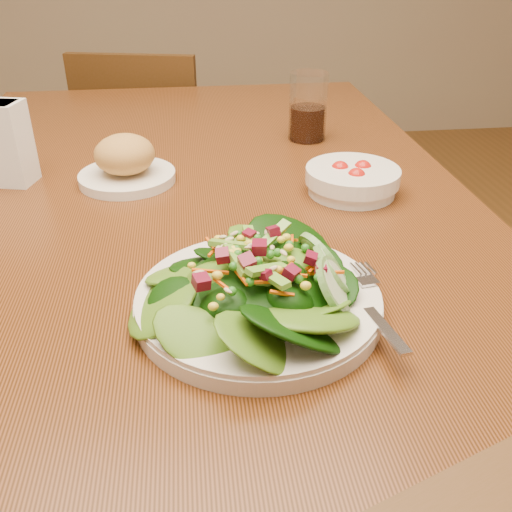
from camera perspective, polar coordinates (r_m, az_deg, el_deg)
name	(u,v)px	position (r m, az deg, el deg)	size (l,w,h in m)	color
ground_plane	(209,501)	(1.40, -4.77, -23.22)	(5.00, 5.00, 0.00)	brown
dining_table	(192,250)	(0.96, -6.39, 0.57)	(0.90, 1.40, 0.75)	brown
chair_far	(153,172)	(1.88, -10.30, 8.25)	(0.45, 0.46, 0.82)	#3E2410
salad_plate	(267,288)	(0.62, 1.10, -3.20)	(0.27, 0.27, 0.08)	white
bread_plate	(126,163)	(0.97, -12.90, 9.04)	(0.16, 0.16, 0.08)	white
tomato_bowl	(352,180)	(0.92, 9.60, 7.52)	(0.15, 0.15, 0.05)	white
drinking_glass	(308,112)	(1.15, 5.20, 14.19)	(0.07, 0.07, 0.13)	silver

